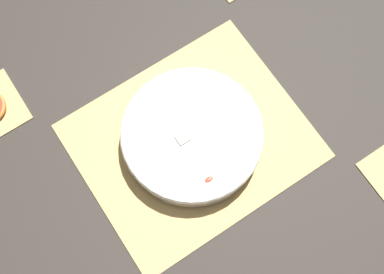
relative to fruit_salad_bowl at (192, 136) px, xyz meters
The scene contains 3 objects.
ground_plane 0.04m from the fruit_salad_bowl, 130.92° to the left, with size 6.00×6.00×0.00m, color #2D2823.
bamboo_mat_center 0.03m from the fruit_salad_bowl, 130.92° to the left, with size 0.46×0.38×0.01m.
fruit_salad_bowl is the anchor object (origin of this frame).
Camera 1 is at (-0.19, -0.28, 1.06)m, focal length 50.00 mm.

